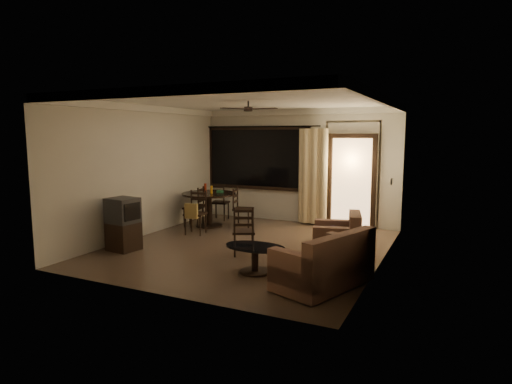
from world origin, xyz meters
The scene contains 12 objects.
ground centered at (0.00, 0.00, 0.00)m, with size 5.50×5.50×0.00m, color #7F6651.
room_shell centered at (0.59, 1.77, 1.83)m, with size 5.50×6.70×5.50m.
dining_table centered at (-1.72, 1.34, 0.63)m, with size 1.28×1.28×1.02m.
dining_chair_west centered at (-2.04, 1.17, 0.28)m, with size 0.49×0.49×0.95m.
dining_chair_east centered at (-0.90, 1.50, 0.28)m, with size 0.49×0.49×0.95m.
dining_chair_south centered at (-1.55, 0.50, 0.31)m, with size 0.49×0.54×0.95m.
dining_chair_north centered at (-1.87, 2.11, 0.28)m, with size 0.49×0.49×0.95m.
tv_cabinet centered at (-2.05, -1.20, 0.50)m, with size 0.58×0.53×1.00m.
sofa centered at (1.99, -1.49, 0.32)m, with size 1.27×1.68×0.80m.
armchair centered at (1.80, -0.02, 0.33)m, with size 0.98×0.98×0.81m.
coffee_table centered at (0.78, -1.35, 0.29)m, with size 1.00×0.60×0.44m.
side_chair centered at (0.16, -0.52, 0.27)m, with size 0.54×0.54×0.91m.
Camera 1 is at (3.62, -7.26, 2.17)m, focal length 30.00 mm.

